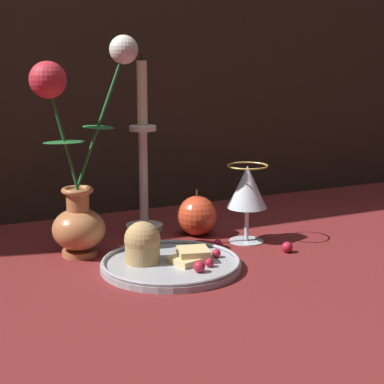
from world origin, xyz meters
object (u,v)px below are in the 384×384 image
Objects in this scene: candlestick at (143,164)px; vase at (78,178)px; plate_with_pastries at (164,258)px; wine_glass at (247,190)px; apple_beside_vase at (197,216)px.

vase is at bearing -146.90° from candlestick.
candlestick reaches higher than plate_with_pastries.
candlestick is (0.06, 0.23, 0.11)m from plate_with_pastries.
candlestick is at bearing 33.10° from vase.
wine_glass reaches higher than apple_beside_vase.
candlestick is (-0.14, 0.16, 0.03)m from wine_glass.
apple_beside_vase is at bearing 5.98° from vase.
apple_beside_vase is at bearing -45.90° from candlestick.
plate_with_pastries is at bearing -131.29° from apple_beside_vase.
candlestick is (0.16, 0.10, -0.01)m from vase.
apple_beside_vase is (0.13, 0.15, 0.02)m from plate_with_pastries.
apple_beside_vase is (0.23, 0.02, -0.10)m from vase.
wine_glass reaches higher than plate_with_pastries.
wine_glass is 1.64× the size of apple_beside_vase.
plate_with_pastries is 2.60× the size of apple_beside_vase.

